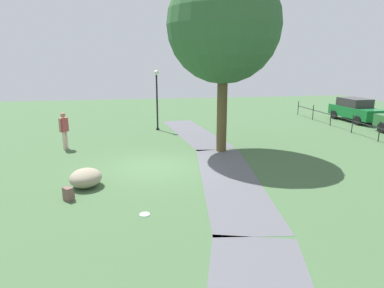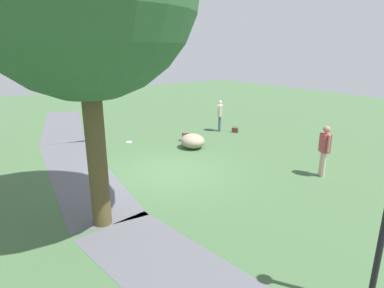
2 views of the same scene
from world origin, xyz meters
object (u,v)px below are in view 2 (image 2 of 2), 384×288
(lawn_boulder, at_px, (193,141))
(handbag_on_grass, at_px, (235,130))
(man_near_boulder, at_px, (324,147))
(frisbee_on_grass, at_px, (129,142))
(woman_with_handbag, at_px, (220,114))
(backpack_by_boulder, at_px, (185,137))

(lawn_boulder, height_order, handbag_on_grass, lawn_boulder)
(man_near_boulder, distance_m, handbag_on_grass, 6.27)
(lawn_boulder, height_order, frisbee_on_grass, lawn_boulder)
(woman_with_handbag, bearing_deg, lawn_boulder, 117.56)
(lawn_boulder, xyz_separation_m, frisbee_on_grass, (2.43, 1.84, -0.30))
(woman_with_handbag, relative_size, handbag_on_grass, 4.41)
(man_near_boulder, bearing_deg, backpack_by_boulder, 11.16)
(woman_with_handbag, height_order, backpack_by_boulder, woman_with_handbag)
(man_near_boulder, bearing_deg, woman_with_handbag, -10.88)
(lawn_boulder, distance_m, woman_with_handbag, 3.31)
(man_near_boulder, distance_m, frisbee_on_grass, 8.40)
(lawn_boulder, relative_size, man_near_boulder, 0.77)
(frisbee_on_grass, bearing_deg, handbag_on_grass, -107.58)
(lawn_boulder, distance_m, handbag_on_grass, 3.42)
(woman_with_handbag, bearing_deg, frisbee_on_grass, 78.91)
(lawn_boulder, distance_m, backpack_by_boulder, 1.13)
(lawn_boulder, bearing_deg, man_near_boulder, -162.81)
(backpack_by_boulder, height_order, frisbee_on_grass, backpack_by_boulder)
(lawn_boulder, height_order, backpack_by_boulder, lawn_boulder)
(handbag_on_grass, bearing_deg, lawn_boulder, 103.45)
(man_near_boulder, bearing_deg, handbag_on_grass, -16.09)
(backpack_by_boulder, relative_size, frisbee_on_grass, 1.44)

